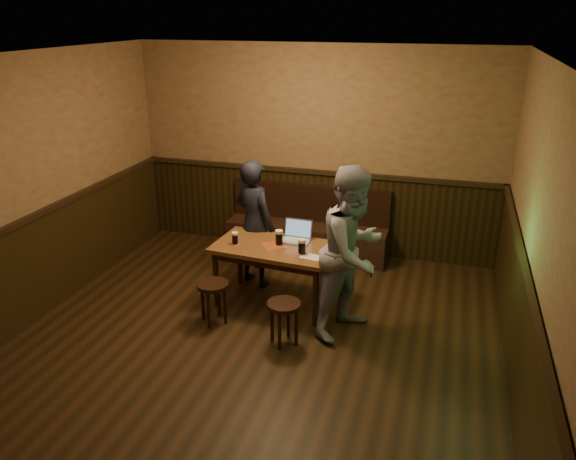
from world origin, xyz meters
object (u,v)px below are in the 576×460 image
Objects in this scene: pint_right at (302,247)px; person_grey at (353,252)px; pint_left at (235,238)px; pint_mid at (279,238)px; laptop at (297,235)px; pub_table at (275,253)px; bench at (307,233)px; stool_left at (213,291)px; person_suit at (254,223)px; stool_right at (284,311)px.

person_grey is at bearing -19.11° from pint_right.
pint_left is 0.50m from pint_mid.
laptop is 0.18× the size of person_grey.
pub_table is 7.96× the size of pint_mid.
pint_left is 0.44× the size of laptop.
pub_table is at bearing -90.00° from bench.
stool_left is at bearing -125.25° from pub_table.
pint_mid is 0.60m from person_suit.
pint_right is at bearing 166.51° from person_suit.
pint_mid reaches higher than pint_right.
laptop is (0.19, -1.24, 0.47)m from bench.
pub_table is at bearing -128.69° from laptop.
person_suit is 0.87× the size of person_grey.
laptop is at bearing 49.95° from stool_left.
pint_mid is 0.10× the size of person_grey.
pint_right is at bearing -64.49° from laptop.
stool_right is 0.91m from person_grey.
person_suit is at bearing 136.97° from pub_table.
pint_mid is at bearing -88.29° from bench.
person_suit reaches higher than pub_table.
pint_left reaches higher than stool_right.
bench reaches higher than stool_right.
pint_right is 0.11× the size of person_suit.
pub_table is at bearing 113.86° from stool_right.
stool_right is 1.40× the size of laptop.
pub_table is 0.42m from pint_right.
pub_table is (0.00, -1.47, 0.31)m from bench.
pint_left is at bearing 177.20° from pint_right.
pub_table is 3.03× the size of stool_right.
pint_left is at bearing 138.53° from stool_right.
pint_right is at bearing -28.39° from pint_mid.
stool_left is 2.67× the size of pint_mid.
pint_right is (0.31, -0.17, -0.00)m from pint_mid.
pint_right reaches higher than stool_right.
stool_left reaches higher than stool_right.
person_grey is at bearing -22.44° from pint_mid.
pint_left reaches higher than stool_left.
bench is at bearing 100.71° from laptop.
pint_left is at bearing -151.07° from laptop.
pint_mid is (-0.31, 0.82, 0.44)m from stool_right.
pint_left is (0.07, 0.51, 0.42)m from stool_left.
pint_mid reaches higher than pint_left.
pint_left is at bearing -163.01° from pub_table.
bench is at bearing 53.07° from person_grey.
laptop is at bearing 52.07° from pint_mid.
pint_mid is at bearing 15.04° from pint_left.
pint_left is 0.83× the size of pint_mid.
bench reaches higher than pint_left.
pub_table is 0.19m from pint_mid.
laptop is (-0.16, 0.36, -0.03)m from pint_right.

